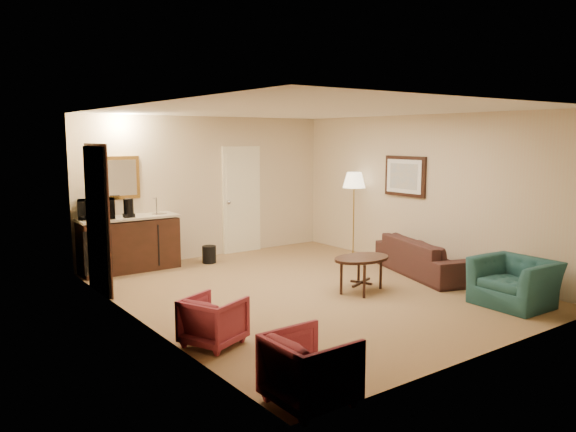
% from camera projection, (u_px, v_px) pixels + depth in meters
% --- Properties ---
extents(ground, '(6.00, 6.00, 0.00)m').
position_uv_depth(ground, '(307.00, 290.00, 8.22)').
color(ground, '#957A4C').
rests_on(ground, ground).
extents(room_walls, '(5.02, 6.01, 2.61)m').
position_uv_depth(room_walls, '(272.00, 171.00, 8.54)').
color(room_walls, beige).
rests_on(room_walls, ground).
extents(wetbar_cabinet, '(1.64, 0.58, 0.92)m').
position_uv_depth(wetbar_cabinet, '(129.00, 244.00, 9.37)').
color(wetbar_cabinet, '#361A11').
rests_on(wetbar_cabinet, ground).
extents(sofa, '(1.18, 2.11, 0.79)m').
position_uv_depth(sofa, '(426.00, 251.00, 9.11)').
color(sofa, black).
rests_on(sofa, ground).
extents(teal_armchair, '(0.65, 0.98, 0.84)m').
position_uv_depth(teal_armchair, '(515.00, 274.00, 7.44)').
color(teal_armchair, '#1D4849').
rests_on(teal_armchair, ground).
extents(rose_chair_near, '(0.72, 0.74, 0.59)m').
position_uv_depth(rose_chair_near, '(213.00, 318.00, 6.03)').
color(rose_chair_near, '#933045').
rests_on(rose_chair_near, ground).
extents(rose_chair_far, '(0.62, 0.66, 0.68)m').
position_uv_depth(rose_chair_far, '(311.00, 366.00, 4.68)').
color(rose_chair_far, '#933045').
rests_on(rose_chair_far, ground).
extents(coffee_table, '(1.05, 0.89, 0.51)m').
position_uv_depth(coffee_table, '(361.00, 274.00, 8.12)').
color(coffee_table, black).
rests_on(coffee_table, ground).
extents(floor_lamp, '(0.52, 0.52, 1.59)m').
position_uv_depth(floor_lamp, '(354.00, 214.00, 10.52)').
color(floor_lamp, '#B08E3A').
rests_on(floor_lamp, ground).
extents(waste_bin, '(0.30, 0.30, 0.31)m').
position_uv_depth(waste_bin, '(209.00, 254.00, 9.99)').
color(waste_bin, black).
rests_on(waste_bin, ground).
extents(microwave, '(0.63, 0.46, 0.38)m').
position_uv_depth(microwave, '(96.00, 207.00, 9.04)').
color(microwave, black).
rests_on(microwave, wetbar_cabinet).
extents(coffee_maker, '(0.18, 0.18, 0.31)m').
position_uv_depth(coffee_maker, '(129.00, 208.00, 9.19)').
color(coffee_maker, black).
rests_on(coffee_maker, wetbar_cabinet).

